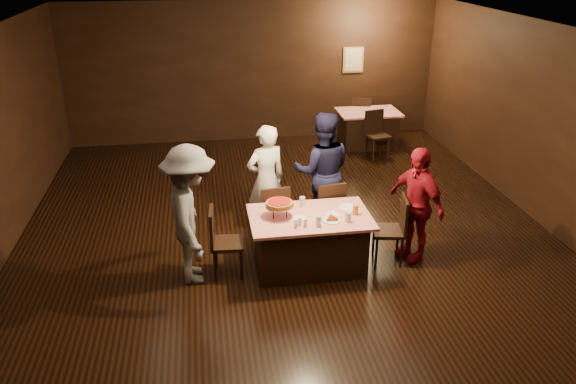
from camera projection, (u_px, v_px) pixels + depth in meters
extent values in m
plane|color=black|center=(291.00, 246.00, 8.22)|extent=(10.00, 10.00, 0.00)
cube|color=silver|center=(291.00, 36.00, 7.00)|extent=(8.00, 10.00, 0.04)
cube|color=black|center=(254.00, 72.00, 12.12)|extent=(8.00, 0.04, 3.00)
cube|color=black|center=(561.00, 135.00, 8.18)|extent=(0.04, 10.00, 3.00)
cube|color=tan|center=(353.00, 60.00, 12.32)|extent=(0.46, 0.03, 0.56)
cube|color=beige|center=(353.00, 60.00, 12.30)|extent=(0.38, 0.01, 0.48)
cube|color=red|center=(310.00, 241.00, 7.55)|extent=(1.60, 1.00, 0.77)
cube|color=#B00B18|center=(368.00, 129.00, 12.10)|extent=(1.30, 0.90, 0.77)
cube|color=black|center=(273.00, 213.00, 8.13)|extent=(0.46, 0.46, 0.95)
cube|color=black|center=(327.00, 209.00, 8.24)|extent=(0.48, 0.48, 0.95)
cube|color=black|center=(227.00, 242.00, 7.35)|extent=(0.45, 0.45, 0.95)
cube|color=black|center=(389.00, 230.00, 7.67)|extent=(0.49, 0.49, 0.95)
cube|color=black|center=(378.00, 135.00, 11.43)|extent=(0.50, 0.50, 0.95)
cube|color=black|center=(360.00, 117.00, 12.60)|extent=(0.50, 0.50, 0.95)
imported|color=white|center=(266.00, 180.00, 8.33)|extent=(0.71, 0.58, 1.68)
imported|color=black|center=(322.00, 171.00, 8.44)|extent=(0.98, 0.82, 1.83)
imported|color=slate|center=(191.00, 215.00, 7.07)|extent=(0.76, 1.23, 1.84)
imported|color=maroon|center=(416.00, 204.00, 7.62)|extent=(0.75, 1.03, 1.63)
cylinder|color=black|center=(278.00, 208.00, 7.44)|extent=(0.01, 0.01, 0.15)
cylinder|color=black|center=(273.00, 213.00, 7.29)|extent=(0.01, 0.01, 0.15)
cylinder|color=black|center=(287.00, 212.00, 7.31)|extent=(0.01, 0.01, 0.15)
cylinder|color=silver|center=(279.00, 206.00, 7.31)|extent=(0.38, 0.38, 0.01)
cylinder|color=#B27233|center=(279.00, 204.00, 7.30)|extent=(0.35, 0.35, 0.05)
cylinder|color=#A5140C|center=(279.00, 202.00, 7.29)|extent=(0.30, 0.30, 0.01)
cylinder|color=white|center=(332.00, 220.00, 7.26)|extent=(0.25, 0.25, 0.01)
cylinder|color=#B27233|center=(332.00, 218.00, 7.25)|extent=(0.18, 0.18, 0.04)
cylinder|color=#A5140C|center=(332.00, 217.00, 7.24)|extent=(0.14, 0.14, 0.01)
cylinder|color=white|center=(348.00, 208.00, 7.60)|extent=(0.25, 0.25, 0.01)
cylinder|color=silver|center=(319.00, 221.00, 7.10)|extent=(0.08, 0.08, 0.14)
cylinder|color=silver|center=(348.00, 217.00, 7.20)|extent=(0.08, 0.08, 0.14)
cylinder|color=#BF7F26|center=(355.00, 210.00, 7.40)|extent=(0.08, 0.08, 0.14)
cylinder|color=silver|center=(302.00, 202.00, 7.63)|extent=(0.08, 0.08, 0.14)
cylinder|color=silver|center=(300.00, 223.00, 7.12)|extent=(0.04, 0.04, 0.08)
cylinder|color=silver|center=(300.00, 220.00, 7.10)|extent=(0.05, 0.05, 0.02)
cylinder|color=silver|center=(305.00, 224.00, 7.09)|extent=(0.04, 0.04, 0.08)
cylinder|color=silver|center=(305.00, 221.00, 7.07)|extent=(0.05, 0.05, 0.02)
cylinder|color=silver|center=(296.00, 225.00, 7.07)|extent=(0.04, 0.04, 0.08)
cylinder|color=silver|center=(296.00, 222.00, 7.05)|extent=(0.05, 0.05, 0.02)
cube|color=white|center=(332.00, 214.00, 7.43)|extent=(0.19, 0.19, 0.01)
cube|color=white|center=(299.00, 218.00, 7.32)|extent=(0.21, 0.21, 0.01)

